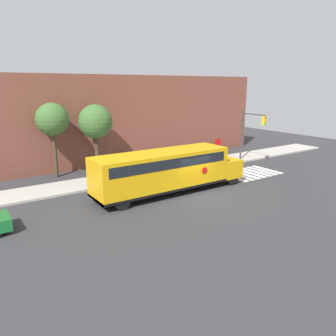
% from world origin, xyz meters
% --- Properties ---
extents(ground_plane, '(60.00, 60.00, 0.00)m').
position_xyz_m(ground_plane, '(0.00, 0.00, 0.00)').
color(ground_plane, '#333335').
extents(sidewalk_strip, '(44.00, 3.00, 0.15)m').
position_xyz_m(sidewalk_strip, '(0.00, 6.50, 0.07)').
color(sidewalk_strip, '#B2ADA3').
rests_on(sidewalk_strip, ground).
extents(building_backdrop, '(32.00, 4.00, 8.01)m').
position_xyz_m(building_backdrop, '(0.00, 13.00, 4.00)').
color(building_backdrop, brown).
rests_on(building_backdrop, ground).
extents(crosswalk_stripes, '(4.70, 3.20, 0.01)m').
position_xyz_m(crosswalk_stripes, '(7.20, 2.00, 0.00)').
color(crosswalk_stripes, white).
rests_on(crosswalk_stripes, ground).
extents(school_bus, '(11.07, 2.57, 2.89)m').
position_xyz_m(school_bus, '(-1.45, 1.63, 1.68)').
color(school_bus, '#EAA80F').
rests_on(school_bus, ground).
extents(stop_sign, '(0.76, 0.10, 2.46)m').
position_xyz_m(stop_sign, '(6.87, 5.72, 1.65)').
color(stop_sign, '#38383A').
rests_on(stop_sign, ground).
extents(traffic_light, '(0.28, 2.78, 4.80)m').
position_xyz_m(traffic_light, '(9.90, 4.81, 3.18)').
color(traffic_light, '#38383A').
rests_on(traffic_light, ground).
extents(tree_near_sidewalk, '(2.51, 2.51, 5.83)m').
position_xyz_m(tree_near_sidewalk, '(-6.44, 9.87, 4.53)').
color(tree_near_sidewalk, '#423323').
rests_on(tree_near_sidewalk, ground).
extents(tree_far_sidewalk, '(2.74, 2.74, 5.63)m').
position_xyz_m(tree_far_sidewalk, '(-3.21, 9.30, 4.21)').
color(tree_far_sidewalk, '#423323').
rests_on(tree_far_sidewalk, ground).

